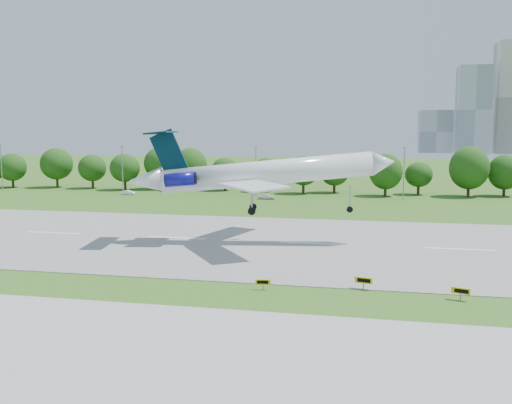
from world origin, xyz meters
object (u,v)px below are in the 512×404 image
at_px(taxi_sign_left, 263,282).
at_px(service_vehicle_a, 128,192).
at_px(airliner, 253,173).
at_px(service_vehicle_b, 266,196).

distance_m(taxi_sign_left, service_vehicle_a, 92.91).
relative_size(airliner, service_vehicle_a, 11.01).
distance_m(airliner, service_vehicle_b, 53.00).
bearing_deg(service_vehicle_b, service_vehicle_a, 88.99).
xyz_separation_m(airliner, service_vehicle_a, (-43.90, 54.09, -9.34)).
height_order(taxi_sign_left, service_vehicle_a, service_vehicle_a).
bearing_deg(taxi_sign_left, airliner, 95.05).
height_order(taxi_sign_left, service_vehicle_b, service_vehicle_b).
height_order(airliner, taxi_sign_left, airliner).
bearing_deg(service_vehicle_b, airliner, -168.19).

